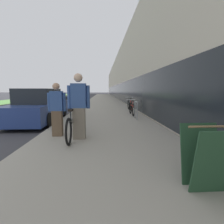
{
  "coord_description": "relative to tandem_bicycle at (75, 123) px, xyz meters",
  "views": [
    {
      "loc": [
        5.89,
        -4.02,
        1.48
      ],
      "look_at": [
        6.84,
        13.96,
        -0.79
      ],
      "focal_mm": 28.0,
      "sensor_mm": 36.0,
      "label": 1
    }
  ],
  "objects": [
    {
      "name": "person_rider",
      "position": [
        0.18,
        -0.33,
        0.54
      ],
      "size": [
        0.62,
        0.24,
        1.83
      ],
      "color": "#756B5B",
      "rests_on": "sidewalk_slab"
    },
    {
      "name": "vintage_roadster_curbside",
      "position": [
        -2.16,
        9.25,
        -0.09
      ],
      "size": [
        1.71,
        4.21,
        0.92
      ],
      "color": "black",
      "rests_on": "ground"
    },
    {
      "name": "storefront_facade",
      "position": [
        8.16,
        27.79,
        3.04
      ],
      "size": [
        10.01,
        70.0,
        7.05
      ],
      "color": "beige",
      "rests_on": "ground"
    },
    {
      "name": "person_bystander",
      "position": [
        -0.51,
        0.02,
        0.42
      ],
      "size": [
        0.54,
        0.21,
        1.58
      ],
      "color": "brown",
      "rests_on": "sidewalk_slab"
    },
    {
      "name": "cruiser_bike_middle",
      "position": [
        2.7,
        6.61,
        -0.0
      ],
      "size": [
        0.52,
        1.75,
        0.88
      ],
      "color": "black",
      "rests_on": "sidewalk_slab"
    },
    {
      "name": "cruiser_bike_nearest",
      "position": [
        2.46,
        4.32,
        -0.02
      ],
      "size": [
        0.52,
        1.62,
        0.84
      ],
      "color": "black",
      "rests_on": "sidewalk_slab"
    },
    {
      "name": "parked_sedan_curbside",
      "position": [
        -2.12,
        3.1,
        0.21
      ],
      "size": [
        1.78,
        4.71,
        1.55
      ],
      "color": "navy",
      "rests_on": "ground"
    },
    {
      "name": "bike_rack_hoop",
      "position": [
        2.43,
        2.96,
        0.14
      ],
      "size": [
        0.05,
        0.6,
        0.84
      ],
      "color": "gray",
      "rests_on": "sidewalk_slab"
    },
    {
      "name": "sidewalk_slab",
      "position": [
        0.99,
        19.79,
        -0.43
      ],
      "size": [
        4.26,
        70.0,
        0.11
      ],
      "color": "gray",
      "rests_on": "ground"
    },
    {
      "name": "tandem_bicycle",
      "position": [
        0.0,
        0.0,
        0.0
      ],
      "size": [
        0.52,
        2.57,
        0.88
      ],
      "color": "black",
      "rests_on": "sidewalk_slab"
    },
    {
      "name": "lawn_strip",
      "position": [
        -11.5,
        23.79,
        -0.47
      ],
      "size": [
        4.33,
        70.0,
        0.03
      ],
      "color": "#5B9347",
      "rests_on": "ground"
    },
    {
      "name": "sandwich_board_sign",
      "position": [
        2.29,
        -2.98,
        0.08
      ],
      "size": [
        0.56,
        0.56,
        0.9
      ],
      "color": "#23472D",
      "rests_on": "sidewalk_slab"
    }
  ]
}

